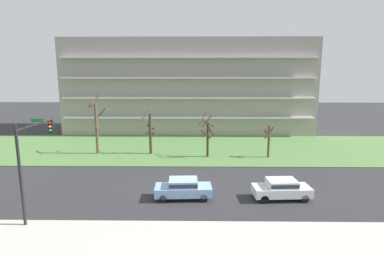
# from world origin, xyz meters

# --- Properties ---
(ground) EXTENTS (160.00, 160.00, 0.00)m
(ground) POSITION_xyz_m (0.00, 0.00, 0.00)
(ground) COLOR #2D2D30
(sidewalk_curb_near) EXTENTS (80.00, 4.00, 0.15)m
(sidewalk_curb_near) POSITION_xyz_m (0.00, -8.00, 0.07)
(sidewalk_curb_near) COLOR #BCB7AD
(sidewalk_curb_near) RESTS_ON ground
(grass_lawn_strip) EXTENTS (80.00, 16.00, 0.08)m
(grass_lawn_strip) POSITION_xyz_m (0.00, 14.00, 0.04)
(grass_lawn_strip) COLOR #547F42
(grass_lawn_strip) RESTS_ON ground
(apartment_building) EXTENTS (39.99, 12.81, 15.14)m
(apartment_building) POSITION_xyz_m (0.00, 27.93, 7.57)
(apartment_building) COLOR #9E938C
(apartment_building) RESTS_ON ground
(tree_far_left) EXTENTS (2.21, 1.78, 7.23)m
(tree_far_left) POSITION_xyz_m (-10.80, 11.23, 3.51)
(tree_far_left) COLOR brown
(tree_far_left) RESTS_ON ground
(tree_left) EXTENTS (1.47, 1.37, 5.51)m
(tree_left) POSITION_xyz_m (-4.33, 11.23, 2.68)
(tree_left) COLOR #423023
(tree_left) RESTS_ON ground
(tree_center) EXTENTS (1.83, 1.95, 5.35)m
(tree_center) POSITION_xyz_m (2.54, 9.88, 2.58)
(tree_center) COLOR #423023
(tree_center) RESTS_ON ground
(tree_right) EXTENTS (1.12, 1.14, 3.87)m
(tree_right) POSITION_xyz_m (9.62, 9.76, 2.12)
(tree_right) COLOR brown
(tree_right) RESTS_ON ground
(sedan_white_near_left) EXTENTS (4.49, 2.04, 1.57)m
(sedan_white_near_left) POSITION_xyz_m (7.87, -2.00, 0.87)
(sedan_white_near_left) COLOR white
(sedan_white_near_left) RESTS_ON ground
(sedan_blue_center_left) EXTENTS (4.48, 2.01, 1.57)m
(sedan_blue_center_left) POSITION_xyz_m (0.22, -2.00, 0.87)
(sedan_blue_center_left) COLOR #8CB2E0
(sedan_blue_center_left) RESTS_ON ground
(traffic_signal_mast) EXTENTS (0.90, 4.75, 6.64)m
(traffic_signal_mast) POSITION_xyz_m (-9.67, -5.08, 4.49)
(traffic_signal_mast) COLOR black
(traffic_signal_mast) RESTS_ON ground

